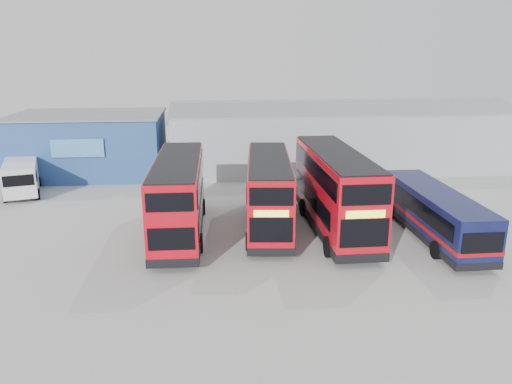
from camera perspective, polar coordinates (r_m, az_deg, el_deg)
name	(u,v)px	position (r m, az deg, el deg)	size (l,w,h in m)	color
ground_plane	(284,248)	(27.12, 3.19, -6.39)	(120.00, 120.00, 0.00)	gray
office_block	(90,144)	(44.67, -18.42, 5.25)	(12.30, 8.32, 5.12)	navy
maintenance_shed	(339,136)	(46.94, 9.48, 6.38)	(30.50, 12.00, 5.89)	#959AA3
double_decker_left	(179,198)	(28.53, -8.82, -0.69)	(2.79, 10.59, 4.46)	red
double_decker_centre	(269,194)	(29.37, 1.47, -0.19)	(3.33, 10.28, 4.28)	red
double_decker_right	(335,192)	(29.28, 9.03, 0.00)	(2.98, 11.21, 4.72)	red
single_decker_blue	(434,215)	(29.77, 19.70, -2.47)	(2.54, 10.20, 2.76)	#0D173D
panel_van	(21,176)	(40.32, -25.25, 1.62)	(3.64, 5.89, 2.41)	silver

